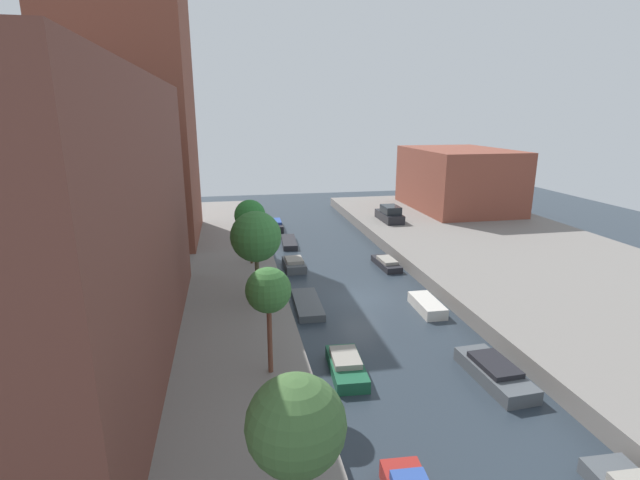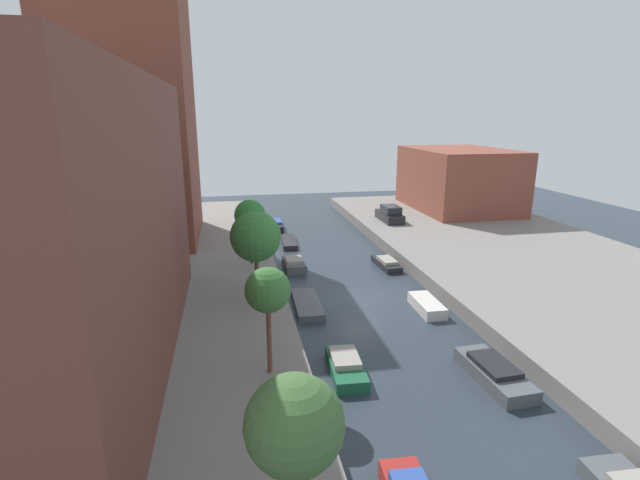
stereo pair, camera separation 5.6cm
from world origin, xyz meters
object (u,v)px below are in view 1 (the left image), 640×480
(apartment_tower_far, at_px, (130,117))
(low_block_right, at_px, (458,179))
(street_tree_0, at_px, (296,425))
(moored_boat_left_5, at_px, (276,225))
(moored_boat_left_2, at_px, (307,304))
(street_tree_2, at_px, (256,237))
(street_tree_3, at_px, (250,216))
(parked_car, at_px, (390,214))
(moored_boat_left_3, at_px, (294,264))
(street_tree_1, at_px, (268,291))
(apartment_block_near, at_px, (8,232))
(moored_boat_left_1, at_px, (346,366))
(moored_boat_right_3, at_px, (386,263))
(moored_boat_right_1, at_px, (495,373))
(moored_boat_right_2, at_px, (427,305))
(moored_boat_left_4, at_px, (289,242))

(apartment_tower_far, relative_size, low_block_right, 1.51)
(street_tree_0, distance_m, moored_boat_left_5, 38.05)
(moored_boat_left_2, distance_m, moored_boat_left_5, 21.12)
(street_tree_0, relative_size, moored_boat_left_2, 0.96)
(street_tree_2, bearing_deg, street_tree_3, 90.00)
(apartment_tower_far, distance_m, parked_car, 26.14)
(moored_boat_left_3, bearing_deg, low_block_right, 35.67)
(street_tree_1, height_order, parked_car, street_tree_1)
(parked_car, xyz_separation_m, moored_boat_left_2, (-11.76, -18.18, -1.46))
(low_block_right, bearing_deg, apartment_block_near, -139.90)
(parked_car, xyz_separation_m, moored_boat_left_3, (-11.52, -10.53, -1.29))
(moored_boat_left_1, bearing_deg, moored_boat_left_5, 90.65)
(moored_boat_left_2, xyz_separation_m, moored_boat_right_3, (7.51, 6.73, 0.09))
(street_tree_3, height_order, moored_boat_right_1, street_tree_3)
(moored_boat_left_2, height_order, moored_boat_right_3, moored_boat_right_3)
(street_tree_0, distance_m, parked_car, 37.90)
(apartment_tower_far, xyz_separation_m, moored_boat_left_3, (12.56, -8.06, -11.14))
(low_block_right, height_order, street_tree_3, low_block_right)
(moored_boat_left_3, relative_size, moored_boat_left_5, 0.71)
(moored_boat_left_1, relative_size, moored_boat_right_1, 0.82)
(street_tree_2, distance_m, parked_car, 24.02)
(street_tree_0, bearing_deg, apartment_tower_far, 105.97)
(moored_boat_left_5, bearing_deg, apartment_tower_far, -156.66)
(street_tree_3, xyz_separation_m, moored_boat_right_2, (10.27, -8.52, -4.29))
(street_tree_2, bearing_deg, moored_boat_left_4, 75.79)
(moored_boat_left_3, height_order, moored_boat_left_4, moored_boat_left_3)
(moored_boat_right_3, bearing_deg, moored_boat_left_3, 172.70)
(low_block_right, distance_m, street_tree_0, 46.74)
(street_tree_1, height_order, moored_boat_right_1, street_tree_1)
(street_tree_0, bearing_deg, parked_car, 66.91)
(parked_car, bearing_deg, moored_boat_left_2, -122.88)
(low_block_right, distance_m, moored_boat_left_4, 22.91)
(moored_boat_right_1, bearing_deg, moored_boat_left_3, 111.21)
(street_tree_0, xyz_separation_m, moored_boat_left_2, (3.08, 16.61, -3.88))
(moored_boat_left_1, bearing_deg, moored_boat_left_4, 89.38)
(moored_boat_left_1, relative_size, moored_boat_left_5, 0.82)
(street_tree_2, bearing_deg, moored_boat_right_2, -7.90)
(parked_car, distance_m, moored_boat_left_2, 21.70)
(moored_boat_left_2, relative_size, moored_boat_right_2, 1.40)
(street_tree_3, distance_m, moored_boat_left_1, 15.60)
(apartment_block_near, xyz_separation_m, moored_boat_left_2, (13.33, 6.43, -6.95))
(low_block_right, bearing_deg, street_tree_0, -121.97)
(moored_boat_right_1, bearing_deg, low_block_right, 65.93)
(moored_boat_left_4, bearing_deg, street_tree_0, -96.98)
(street_tree_3, height_order, moored_boat_left_3, street_tree_3)
(street_tree_1, height_order, moored_boat_left_3, street_tree_1)
(moored_boat_left_3, xyz_separation_m, moored_boat_right_3, (7.28, -0.93, -0.08))
(street_tree_0, bearing_deg, apartment_block_near, 135.21)
(apartment_block_near, relative_size, street_tree_1, 4.71)
(moored_boat_left_4, distance_m, moored_boat_right_1, 25.27)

